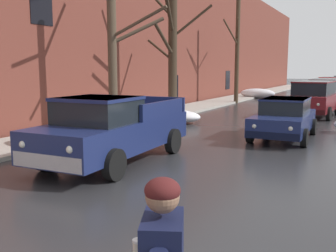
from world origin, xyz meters
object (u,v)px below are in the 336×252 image
object	(u,v)px
suv_silver_parked_far_down_block	(325,91)
suv_red_queued_behind_truck	(332,88)
bare_tree_second_along_sidewalk	(114,43)
bare_tree_mid_block	(172,53)
sedan_darkblue_parked_kerbside_close	(284,117)
fire_hydrant	(107,128)
bare_tree_far_down_block	(237,51)
suv_maroon_parked_kerbside_mid	(314,97)
pickup_truck_darkblue_approaching_near_lane	(112,129)

from	to	relation	value
suv_silver_parked_far_down_block	suv_red_queued_behind_truck	distance (m)	5.70
bare_tree_second_along_sidewalk	suv_red_queued_behind_truck	world-z (taller)	bare_tree_second_along_sidewalk
bare_tree_second_along_sidewalk	bare_tree_mid_block	size ratio (longest dim) A/B	0.97
sedan_darkblue_parked_kerbside_close	fire_hydrant	bearing A→B (deg)	-152.10
suv_red_queued_behind_truck	bare_tree_mid_block	bearing A→B (deg)	-110.01
bare_tree_far_down_block	sedan_darkblue_parked_kerbside_close	world-z (taller)	bare_tree_far_down_block
suv_maroon_parked_kerbside_mid	suv_silver_parked_far_down_block	distance (m)	5.99
sedan_darkblue_parked_kerbside_close	bare_tree_second_along_sidewalk	bearing A→B (deg)	-161.53
bare_tree_mid_block	sedan_darkblue_parked_kerbside_close	world-z (taller)	bare_tree_mid_block
bare_tree_second_along_sidewalk	pickup_truck_darkblue_approaching_near_lane	size ratio (longest dim) A/B	1.18
bare_tree_mid_block	suv_maroon_parked_kerbside_mid	size ratio (longest dim) A/B	1.41
suv_maroon_parked_kerbside_mid	suv_silver_parked_far_down_block	size ratio (longest dim) A/B	1.00
pickup_truck_darkblue_approaching_near_lane	suv_red_queued_behind_truck	bearing A→B (deg)	82.52
bare_tree_second_along_sidewalk	bare_tree_mid_block	bearing A→B (deg)	90.76
suv_silver_parked_far_down_block	fire_hydrant	world-z (taller)	suv_silver_parked_far_down_block
fire_hydrant	bare_tree_mid_block	bearing A→B (deg)	93.88
pickup_truck_darkblue_approaching_near_lane	suv_red_queued_behind_truck	xyz separation A→B (m)	(3.23, 24.61, 0.11)
suv_maroon_parked_kerbside_mid	bare_tree_far_down_block	bearing A→B (deg)	136.13
bare_tree_far_down_block	pickup_truck_darkblue_approaching_near_lane	size ratio (longest dim) A/B	1.36
bare_tree_second_along_sidewalk	suv_red_queued_behind_truck	bearing A→B (deg)	74.50
bare_tree_far_down_block	fire_hydrant	size ratio (longest dim) A/B	10.12
sedan_darkblue_parked_kerbside_close	suv_silver_parked_far_down_block	bearing A→B (deg)	89.90
suv_maroon_parked_kerbside_mid	suv_red_queued_behind_truck	size ratio (longest dim) A/B	1.01
pickup_truck_darkblue_approaching_near_lane	suv_maroon_parked_kerbside_mid	size ratio (longest dim) A/B	1.16
pickup_truck_darkblue_approaching_near_lane	suv_silver_parked_far_down_block	xyz separation A→B (m)	(3.32, 18.90, 0.11)
bare_tree_mid_block	bare_tree_second_along_sidewalk	bearing A→B (deg)	-89.24
bare_tree_far_down_block	suv_maroon_parked_kerbside_mid	distance (m)	8.75
sedan_darkblue_parked_kerbside_close	bare_tree_mid_block	bearing A→B (deg)	154.27
bare_tree_mid_block	suv_silver_parked_far_down_block	xyz separation A→B (m)	(5.93, 10.36, -2.20)
suv_red_queued_behind_truck	fire_hydrant	bearing A→B (deg)	-104.03
bare_tree_mid_block	pickup_truck_darkblue_approaching_near_lane	bearing A→B (deg)	-72.96
suv_silver_parked_far_down_block	suv_maroon_parked_kerbside_mid	bearing A→B (deg)	-89.51
suv_maroon_parked_kerbside_mid	fire_hydrant	world-z (taller)	suv_maroon_parked_kerbside_mid
pickup_truck_darkblue_approaching_near_lane	suv_red_queued_behind_truck	size ratio (longest dim) A/B	1.17
pickup_truck_darkblue_approaching_near_lane	fire_hydrant	distance (m)	3.59
bare_tree_mid_block	fire_hydrant	bearing A→B (deg)	-86.12
bare_tree_far_down_block	suv_red_queued_behind_truck	bearing A→B (deg)	45.35
bare_tree_far_down_block	suv_red_queued_behind_truck	xyz separation A→B (m)	(5.86, 5.93, -2.72)
suv_red_queued_behind_truck	bare_tree_second_along_sidewalk	bearing A→B (deg)	-105.50
bare_tree_mid_block	sedan_darkblue_parked_kerbside_close	distance (m)	7.00
suv_maroon_parked_kerbside_mid	suv_red_queued_behind_truck	xyz separation A→B (m)	(-0.13, 11.69, -0.00)
suv_silver_parked_far_down_block	fire_hydrant	distance (m)	17.07
suv_maroon_parked_kerbside_mid	fire_hydrant	size ratio (longest dim) A/B	6.45
bare_tree_far_down_block	suv_maroon_parked_kerbside_mid	world-z (taller)	bare_tree_far_down_block
sedan_darkblue_parked_kerbside_close	bare_tree_far_down_block	bearing A→B (deg)	114.50
bare_tree_second_along_sidewalk	sedan_darkblue_parked_kerbside_close	size ratio (longest dim) A/B	1.46
bare_tree_mid_block	fire_hydrant	distance (m)	6.44
bare_tree_far_down_block	sedan_darkblue_parked_kerbside_close	xyz separation A→B (m)	(5.92, -12.99, -2.96)
bare_tree_mid_block	suv_maroon_parked_kerbside_mid	world-z (taller)	bare_tree_mid_block
sedan_darkblue_parked_kerbside_close	fire_hydrant	size ratio (longest dim) A/B	6.01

